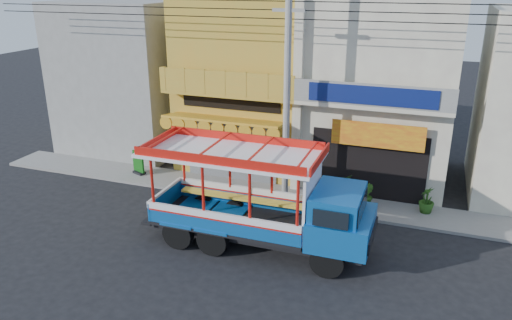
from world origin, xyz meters
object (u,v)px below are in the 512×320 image
at_px(potted_plant_a, 339,186).
at_px(potted_plant_c, 427,200).
at_px(utility_pole, 291,82).
at_px(potted_plant_b, 367,195).
at_px(green_sign, 139,164).
at_px(songthaew_truck, 274,203).

bearing_deg(potted_plant_a, potted_plant_c, -49.37).
relative_size(utility_pole, potted_plant_b, 31.16).
bearing_deg(potted_plant_a, green_sign, 137.96).
distance_m(songthaew_truck, potted_plant_b, 5.09).
height_order(utility_pole, green_sign, utility_pole).
bearing_deg(potted_plant_b, green_sign, 68.48).
xyz_separation_m(potted_plant_b, potted_plant_c, (2.24, 0.17, 0.07)).
height_order(songthaew_truck, green_sign, songthaew_truck).
bearing_deg(potted_plant_a, songthaew_truck, -150.77).
height_order(potted_plant_a, potted_plant_b, potted_plant_a).
distance_m(songthaew_truck, potted_plant_c, 6.59).
xyz_separation_m(utility_pole, potted_plant_b, (3.01, 0.84, -4.46)).
distance_m(green_sign, potted_plant_c, 12.66).
distance_m(utility_pole, potted_plant_a, 4.91).
xyz_separation_m(utility_pole, potted_plant_c, (5.25, 1.01, -4.39)).
height_order(utility_pole, potted_plant_c, utility_pole).
xyz_separation_m(songthaew_truck, potted_plant_c, (4.74, 4.45, -1.09)).
bearing_deg(potted_plant_b, utility_pole, 83.33).
bearing_deg(potted_plant_c, utility_pole, -76.86).
bearing_deg(utility_pole, potted_plant_a, 34.78).
relative_size(utility_pole, potted_plant_c, 26.83).
height_order(green_sign, potted_plant_c, green_sign).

